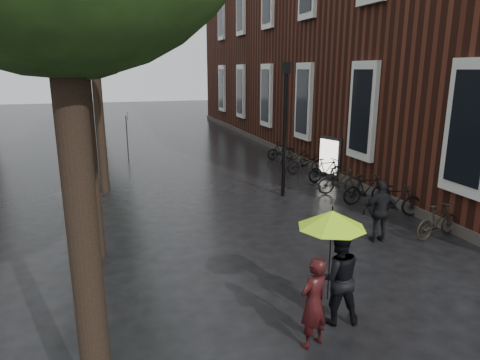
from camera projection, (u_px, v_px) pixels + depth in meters
name	position (u px, v px, depth m)	size (l,w,h in m)	color
brick_building	(355.00, 43.00, 24.80)	(10.20, 33.20, 12.00)	#38160F
street_trees	(90.00, 22.00, 17.24)	(4.33, 34.03, 8.91)	black
person_burgundy	(313.00, 302.00, 7.01)	(0.58, 0.38, 1.60)	black
person_black	(337.00, 277.00, 7.69)	(0.86, 0.67, 1.78)	black
lime_umbrella	(332.00, 219.00, 7.15)	(1.17, 1.17, 1.72)	black
pedestrian_walking	(381.00, 211.00, 11.35)	(0.99, 0.41, 1.69)	black
parked_bicycles	(335.00, 176.00, 16.67)	(2.12, 11.63, 1.03)	black
ad_lightbox	(331.00, 157.00, 18.11)	(0.27, 1.15, 1.74)	black
lamp_post	(285.00, 117.00, 14.97)	(0.24, 0.24, 4.73)	black
cycle_sign	(127.00, 128.00, 21.66)	(0.13, 0.44, 2.45)	#262628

